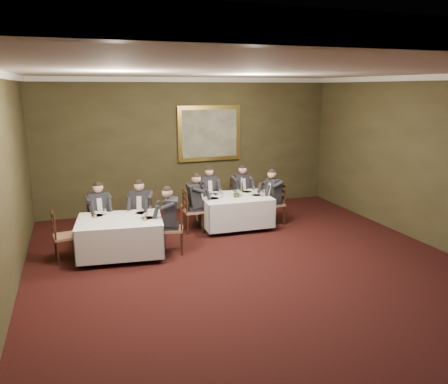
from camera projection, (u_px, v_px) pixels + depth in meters
ground at (266, 281)px, 7.51m from camera, size 10.00×10.00×0.00m
ceiling at (271, 70)px, 6.69m from camera, size 8.00×10.00×0.10m
back_wall at (190, 145)px, 11.69m from camera, size 8.00×0.10×3.50m
crown_molding at (271, 75)px, 6.70m from camera, size 8.00×10.00×0.12m
table_main at (235, 209)px, 10.29m from camera, size 1.65×1.28×0.67m
table_second at (120, 234)px, 8.53m from camera, size 1.77×1.43×0.67m
chair_main_backleft at (208, 208)px, 10.97m from camera, size 0.47×0.45×1.00m
diner_main_backleft at (208, 200)px, 10.91m from camera, size 0.44×0.51×1.35m
chair_main_backright at (240, 206)px, 11.22m from camera, size 0.52×0.50×1.00m
diner_main_backright at (241, 197)px, 11.16m from camera, size 0.49×0.55×1.35m
chair_main_endleft at (193, 220)px, 10.04m from camera, size 0.43×0.45×1.00m
diner_main_endleft at (193, 210)px, 9.99m from camera, size 0.49×0.43×1.35m
chair_main_endright at (274, 212)px, 10.63m from camera, size 0.47×0.49×1.00m
diner_main_endright at (274, 203)px, 10.57m from camera, size 0.53×0.46×1.35m
chair_sec_backleft at (100, 231)px, 9.27m from camera, size 0.49×0.47×1.00m
diner_sec_backleft at (99, 220)px, 9.20m from camera, size 0.46×0.53×1.35m
chair_sec_backright at (142, 228)px, 9.45m from camera, size 0.56×0.55×1.00m
diner_sec_backright at (141, 218)px, 9.39m from camera, size 0.55×0.59×1.35m
chair_sec_endright at (173, 239)px, 8.78m from camera, size 0.52×0.53×1.00m
diner_sec_endright at (172, 228)px, 8.73m from camera, size 0.57×0.51×1.35m
chair_sec_endleft at (66, 246)px, 8.35m from camera, size 0.47×0.49×1.00m
centerpiece at (237, 192)px, 10.10m from camera, size 0.28×0.27×0.25m
candlestick at (241, 189)px, 10.15m from camera, size 0.07×0.07×0.47m
place_setting_table_main at (215, 192)px, 10.44m from camera, size 0.33×0.31×0.14m
place_setting_table_second at (100, 213)px, 8.72m from camera, size 0.33×0.31×0.14m
painting at (209, 133)px, 11.74m from camera, size 1.74×0.09×1.48m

